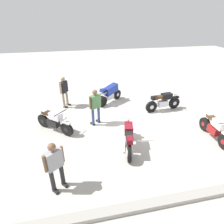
{
  "coord_description": "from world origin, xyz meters",
  "views": [
    {
      "loc": [
        2.63,
        7.7,
        4.81
      ],
      "look_at": [
        1.09,
        0.27,
        0.75
      ],
      "focal_mm": 30.07,
      "sensor_mm": 36.0,
      "label": 1
    }
  ],
  "objects_px": {
    "motorcycle_black_cruiser": "(163,102)",
    "person_in_gray_shirt": "(55,164)",
    "person_in_black_shirt": "(64,90)",
    "motorcycle_cream_vintage": "(215,128)",
    "motorcycle_maroon_cruiser": "(128,137)",
    "motorcycle_blue_sportbike": "(110,93)",
    "person_in_green_shirt": "(95,105)",
    "motorcycle_silver_cruiser": "(54,121)"
  },
  "relations": [
    {
      "from": "motorcycle_black_cruiser",
      "to": "person_in_black_shirt",
      "type": "bearing_deg",
      "value": 155.53
    },
    {
      "from": "motorcycle_cream_vintage",
      "to": "motorcycle_silver_cruiser",
      "type": "height_order",
      "value": "motorcycle_silver_cruiser"
    },
    {
      "from": "motorcycle_blue_sportbike",
      "to": "person_in_green_shirt",
      "type": "distance_m",
      "value": 2.58
    },
    {
      "from": "person_in_gray_shirt",
      "to": "person_in_green_shirt",
      "type": "distance_m",
      "value": 3.86
    },
    {
      "from": "motorcycle_black_cruiser",
      "to": "motorcycle_blue_sportbike",
      "type": "relative_size",
      "value": 1.27
    },
    {
      "from": "person_in_gray_shirt",
      "to": "person_in_green_shirt",
      "type": "relative_size",
      "value": 0.96
    },
    {
      "from": "motorcycle_blue_sportbike",
      "to": "person_in_black_shirt",
      "type": "height_order",
      "value": "person_in_black_shirt"
    },
    {
      "from": "motorcycle_black_cruiser",
      "to": "person_in_green_shirt",
      "type": "xyz_separation_m",
      "value": [
        3.77,
        0.68,
        0.5
      ]
    },
    {
      "from": "motorcycle_blue_sportbike",
      "to": "person_in_green_shirt",
      "type": "xyz_separation_m",
      "value": [
        1.14,
        2.27,
        0.43
      ]
    },
    {
      "from": "motorcycle_black_cruiser",
      "to": "person_in_gray_shirt",
      "type": "distance_m",
      "value": 6.84
    },
    {
      "from": "motorcycle_maroon_cruiser",
      "to": "motorcycle_blue_sportbike",
      "type": "xyz_separation_m",
      "value": [
        -0.13,
        -4.36,
        0.07
      ]
    },
    {
      "from": "motorcycle_black_cruiser",
      "to": "motorcycle_cream_vintage",
      "type": "height_order",
      "value": "motorcycle_black_cruiser"
    },
    {
      "from": "motorcycle_silver_cruiser",
      "to": "motorcycle_cream_vintage",
      "type": "bearing_deg",
      "value": 25.44
    },
    {
      "from": "person_in_black_shirt",
      "to": "person_in_green_shirt",
      "type": "distance_m",
      "value": 2.67
    },
    {
      "from": "motorcycle_cream_vintage",
      "to": "person_in_green_shirt",
      "type": "height_order",
      "value": "person_in_green_shirt"
    },
    {
      "from": "motorcycle_black_cruiser",
      "to": "motorcycle_cream_vintage",
      "type": "relative_size",
      "value": 1.07
    },
    {
      "from": "motorcycle_maroon_cruiser",
      "to": "motorcycle_silver_cruiser",
      "type": "distance_m",
      "value": 3.46
    },
    {
      "from": "person_in_black_shirt",
      "to": "motorcycle_cream_vintage",
      "type": "bearing_deg",
      "value": -4.65
    },
    {
      "from": "person_in_black_shirt",
      "to": "motorcycle_black_cruiser",
      "type": "bearing_deg",
      "value": 14.16
    },
    {
      "from": "motorcycle_silver_cruiser",
      "to": "person_in_black_shirt",
      "type": "xyz_separation_m",
      "value": [
        -0.46,
        -2.48,
        0.49
      ]
    },
    {
      "from": "motorcycle_silver_cruiser",
      "to": "person_in_gray_shirt",
      "type": "xyz_separation_m",
      "value": [
        -0.3,
        3.28,
        0.45
      ]
    },
    {
      "from": "person_in_black_shirt",
      "to": "motorcycle_silver_cruiser",
      "type": "bearing_deg",
      "value": -69.67
    },
    {
      "from": "person_in_gray_shirt",
      "to": "person_in_green_shirt",
      "type": "height_order",
      "value": "person_in_green_shirt"
    },
    {
      "from": "motorcycle_black_cruiser",
      "to": "person_in_green_shirt",
      "type": "bearing_deg",
      "value": -177.49
    },
    {
      "from": "motorcycle_silver_cruiser",
      "to": "person_in_green_shirt",
      "type": "height_order",
      "value": "person_in_green_shirt"
    },
    {
      "from": "motorcycle_black_cruiser",
      "to": "motorcycle_blue_sportbike",
      "type": "height_order",
      "value": "motorcycle_blue_sportbike"
    },
    {
      "from": "motorcycle_maroon_cruiser",
      "to": "person_in_gray_shirt",
      "type": "height_order",
      "value": "person_in_gray_shirt"
    },
    {
      "from": "person_in_gray_shirt",
      "to": "motorcycle_maroon_cruiser",
      "type": "bearing_deg",
      "value": 83.14
    },
    {
      "from": "motorcycle_cream_vintage",
      "to": "person_in_green_shirt",
      "type": "xyz_separation_m",
      "value": [
        4.76,
        -2.19,
        0.53
      ]
    },
    {
      "from": "motorcycle_maroon_cruiser",
      "to": "motorcycle_silver_cruiser",
      "type": "xyz_separation_m",
      "value": [
        2.91,
        -1.86,
        0.0
      ]
    },
    {
      "from": "motorcycle_cream_vintage",
      "to": "motorcycle_maroon_cruiser",
      "type": "relative_size",
      "value": 0.95
    },
    {
      "from": "person_in_gray_shirt",
      "to": "motorcycle_cream_vintage",
      "type": "bearing_deg",
      "value": 66.39
    },
    {
      "from": "motorcycle_maroon_cruiser",
      "to": "motorcycle_blue_sportbike",
      "type": "bearing_deg",
      "value": 11.28
    },
    {
      "from": "motorcycle_cream_vintage",
      "to": "person_in_green_shirt",
      "type": "relative_size",
      "value": 1.11
    },
    {
      "from": "motorcycle_maroon_cruiser",
      "to": "person_in_black_shirt",
      "type": "xyz_separation_m",
      "value": [
        2.45,
        -4.34,
        0.49
      ]
    },
    {
      "from": "motorcycle_black_cruiser",
      "to": "person_in_gray_shirt",
      "type": "height_order",
      "value": "person_in_gray_shirt"
    },
    {
      "from": "motorcycle_blue_sportbike",
      "to": "person_in_gray_shirt",
      "type": "bearing_deg",
      "value": -154.08
    },
    {
      "from": "person_in_green_shirt",
      "to": "motorcycle_black_cruiser",
      "type": "bearing_deg",
      "value": -111.82
    },
    {
      "from": "person_in_gray_shirt",
      "to": "motorcycle_silver_cruiser",
      "type": "bearing_deg",
      "value": 149.78
    },
    {
      "from": "motorcycle_black_cruiser",
      "to": "motorcycle_maroon_cruiser",
      "type": "bearing_deg",
      "value": -142.68
    },
    {
      "from": "motorcycle_maroon_cruiser",
      "to": "person_in_black_shirt",
      "type": "height_order",
      "value": "person_in_black_shirt"
    },
    {
      "from": "motorcycle_cream_vintage",
      "to": "motorcycle_maroon_cruiser",
      "type": "distance_m",
      "value": 3.76
    }
  ]
}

